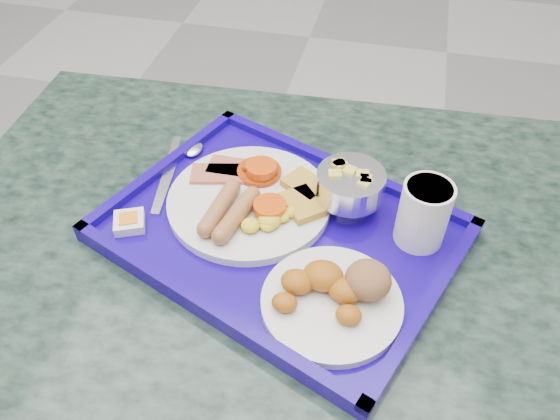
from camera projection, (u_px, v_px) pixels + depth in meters
name	position (u px, v px, depth m)	size (l,w,h in m)	color
table	(291.00, 304.00, 0.94)	(1.15, 0.80, 0.70)	gray
tray	(280.00, 232.00, 0.80)	(0.58, 0.51, 0.03)	#150283
main_plate	(253.00, 199.00, 0.83)	(0.25, 0.25, 0.04)	silver
bread_plate	(336.00, 294.00, 0.70)	(0.18, 0.18, 0.06)	silver
fruit_bowl	(350.00, 185.00, 0.80)	(0.10, 0.10, 0.07)	silver
juice_cup	(424.00, 212.00, 0.75)	(0.07, 0.07, 0.10)	white
spoon	(186.00, 158.00, 0.91)	(0.05, 0.19, 0.01)	silver
knife	(167.00, 173.00, 0.89)	(0.01, 0.19, 0.00)	silver
jam_packet	(129.00, 222.00, 0.80)	(0.06, 0.06, 0.02)	white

